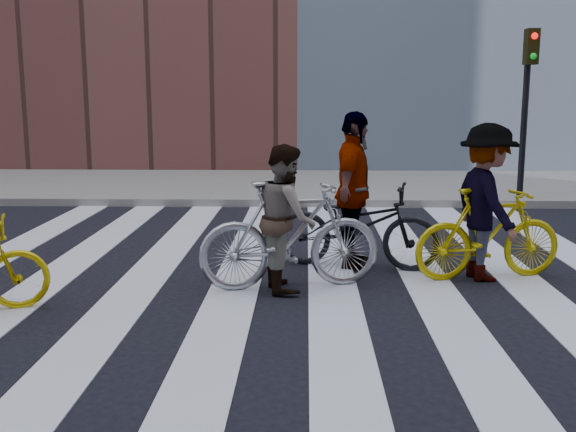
{
  "coord_description": "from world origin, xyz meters",
  "views": [
    {
      "loc": [
        0.25,
        -7.68,
        2.15
      ],
      "look_at": [
        0.03,
        0.3,
        0.69
      ],
      "focal_mm": 42.0,
      "sensor_mm": 36.0,
      "label": 1
    }
  ],
  "objects_px": {
    "bike_silver_mid": "(290,235)",
    "rider_mid": "(286,218)",
    "bike_yellow_right": "(489,234)",
    "bike_dark_rear": "(357,226)",
    "traffic_signal": "(528,86)",
    "rider_rear": "(353,191)",
    "rider_right": "(486,202)"
  },
  "relations": [
    {
      "from": "bike_silver_mid",
      "to": "rider_mid",
      "type": "height_order",
      "value": "rider_mid"
    },
    {
      "from": "bike_yellow_right",
      "to": "bike_dark_rear",
      "type": "relative_size",
      "value": 0.88
    },
    {
      "from": "bike_yellow_right",
      "to": "rider_mid",
      "type": "height_order",
      "value": "rider_mid"
    },
    {
      "from": "bike_dark_rear",
      "to": "bike_yellow_right",
      "type": "bearing_deg",
      "value": -94.14
    },
    {
      "from": "traffic_signal",
      "to": "rider_rear",
      "type": "bearing_deg",
      "value": -126.75
    },
    {
      "from": "bike_silver_mid",
      "to": "rider_rear",
      "type": "bearing_deg",
      "value": -50.66
    },
    {
      "from": "bike_silver_mid",
      "to": "rider_mid",
      "type": "relative_size",
      "value": 1.25
    },
    {
      "from": "bike_yellow_right",
      "to": "rider_right",
      "type": "relative_size",
      "value": 0.99
    },
    {
      "from": "bike_yellow_right",
      "to": "bike_dark_rear",
      "type": "xyz_separation_m",
      "value": [
        -1.5,
        0.48,
        -0.01
      ]
    },
    {
      "from": "rider_mid",
      "to": "rider_rear",
      "type": "height_order",
      "value": "rider_rear"
    },
    {
      "from": "traffic_signal",
      "to": "rider_rear",
      "type": "relative_size",
      "value": 1.71
    },
    {
      "from": "traffic_signal",
      "to": "rider_mid",
      "type": "relative_size",
      "value": 2.06
    },
    {
      "from": "bike_dark_rear",
      "to": "rider_mid",
      "type": "height_order",
      "value": "rider_mid"
    },
    {
      "from": "bike_yellow_right",
      "to": "rider_right",
      "type": "height_order",
      "value": "rider_right"
    },
    {
      "from": "traffic_signal",
      "to": "rider_right",
      "type": "height_order",
      "value": "traffic_signal"
    },
    {
      "from": "rider_right",
      "to": "rider_rear",
      "type": "distance_m",
      "value": 1.58
    },
    {
      "from": "bike_yellow_right",
      "to": "rider_rear",
      "type": "distance_m",
      "value": 1.68
    },
    {
      "from": "traffic_signal",
      "to": "bike_silver_mid",
      "type": "relative_size",
      "value": 1.64
    },
    {
      "from": "traffic_signal",
      "to": "rider_right",
      "type": "relative_size",
      "value": 1.83
    },
    {
      "from": "rider_mid",
      "to": "bike_silver_mid",
      "type": "bearing_deg",
      "value": -102.15
    },
    {
      "from": "bike_yellow_right",
      "to": "rider_mid",
      "type": "distance_m",
      "value": 2.41
    },
    {
      "from": "bike_dark_rear",
      "to": "rider_right",
      "type": "bearing_deg",
      "value": -94.72
    },
    {
      "from": "bike_dark_rear",
      "to": "rider_rear",
      "type": "xyz_separation_m",
      "value": [
        -0.05,
        0.0,
        0.44
      ]
    },
    {
      "from": "rider_right",
      "to": "bike_silver_mid",
      "type": "bearing_deg",
      "value": 89.3
    },
    {
      "from": "rider_mid",
      "to": "rider_right",
      "type": "relative_size",
      "value": 0.89
    },
    {
      "from": "rider_mid",
      "to": "rider_right",
      "type": "bearing_deg",
      "value": -90.87
    },
    {
      "from": "bike_silver_mid",
      "to": "traffic_signal",
      "type": "bearing_deg",
      "value": -49.19
    },
    {
      "from": "bike_yellow_right",
      "to": "bike_silver_mid",
      "type": "bearing_deg",
      "value": 89.06
    },
    {
      "from": "bike_yellow_right",
      "to": "rider_rear",
      "type": "relative_size",
      "value": 0.93
    },
    {
      "from": "bike_silver_mid",
      "to": "rider_right",
      "type": "relative_size",
      "value": 1.11
    },
    {
      "from": "rider_mid",
      "to": "rider_right",
      "type": "xyz_separation_m",
      "value": [
        2.3,
        0.46,
        0.1
      ]
    },
    {
      "from": "bike_yellow_right",
      "to": "rider_mid",
      "type": "bearing_deg",
      "value": 88.83
    }
  ]
}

